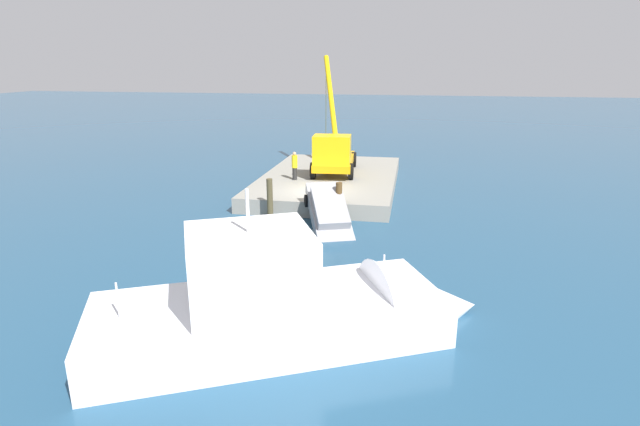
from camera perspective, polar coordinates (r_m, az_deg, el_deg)
The scene contains 8 objects.
ground at distance 28.08m, azimuth -0.38°, elevation 0.76°, with size 200.00×200.00×0.00m, color navy.
dock at distance 32.24m, azimuth 1.12°, elevation 3.65°, with size 13.49×8.30×0.85m, color gray.
crane_truck at distance 32.10m, azimuth 1.53°, elevation 6.97°, with size 9.74×3.44×7.39m.
dock_worker at distance 30.56m, azimuth -2.90°, elevation 5.40°, with size 0.34×0.34×1.72m.
salvaged_car at distance 24.08m, azimuth 1.13°, elevation -0.31°, with size 4.80×3.22×2.77m.
moored_yacht at distance 15.18m, azimuth 0.11°, elevation -11.74°, with size 8.41×12.13×6.19m.
piling_near at distance 25.63m, azimuth -5.72°, elevation 1.57°, with size 0.30×0.30×2.13m, color brown.
piling_mid at distance 24.66m, azimuth 2.16°, elevation 1.06°, with size 0.31×0.31×2.15m, color brown.
Camera 1 is at (26.50, 5.12, 7.76)m, focal length 28.15 mm.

